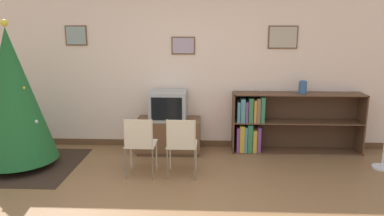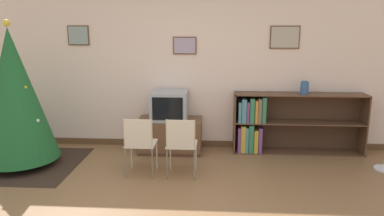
{
  "view_description": "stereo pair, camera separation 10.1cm",
  "coord_description": "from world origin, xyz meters",
  "views": [
    {
      "loc": [
        0.43,
        -3.47,
        2.02
      ],
      "look_at": [
        0.22,
        1.4,
        0.92
      ],
      "focal_mm": 35.0,
      "sensor_mm": 36.0,
      "label": 1
    },
    {
      "loc": [
        0.54,
        -3.46,
        2.02
      ],
      "look_at": [
        0.22,
        1.4,
        0.92
      ],
      "focal_mm": 35.0,
      "sensor_mm": 36.0,
      "label": 2
    }
  ],
  "objects": [
    {
      "name": "wall_back",
      "position": [
        0.0,
        2.58,
        1.35
      ],
      "size": [
        8.71,
        0.11,
        2.7
      ],
      "color": "beige",
      "rests_on": "ground_plane"
    },
    {
      "name": "christmas_tree",
      "position": [
        -2.3,
        1.53,
        1.04
      ],
      "size": [
        1.12,
        1.12,
        2.07
      ],
      "color": "maroon",
      "rests_on": "area_rug"
    },
    {
      "name": "area_rug",
      "position": [
        -2.3,
        1.53,
        0.0
      ],
      "size": [
        1.68,
        1.53,
        0.01
      ],
      "color": "#332319",
      "rests_on": "ground_plane"
    },
    {
      "name": "bookshelf",
      "position": [
        1.49,
        2.35,
        0.47
      ],
      "size": [
        2.04,
        0.36,
        0.95
      ],
      "color": "brown",
      "rests_on": "ground_plane"
    },
    {
      "name": "folding_chair_right",
      "position": [
        0.09,
        1.23,
        0.47
      ],
      "size": [
        0.4,
        0.4,
        0.82
      ],
      "color": "beige",
      "rests_on": "ground_plane"
    },
    {
      "name": "television",
      "position": [
        -0.19,
        2.24,
        0.76
      ],
      "size": [
        0.57,
        0.52,
        0.45
      ],
      "color": "#9E9E99",
      "rests_on": "tv_console"
    },
    {
      "name": "tv_console",
      "position": [
        -0.19,
        2.24,
        0.27
      ],
      "size": [
        1.0,
        0.54,
        0.54
      ],
      "color": "#4C311E",
      "rests_on": "ground_plane"
    },
    {
      "name": "folding_chair_left",
      "position": [
        -0.46,
        1.23,
        0.47
      ],
      "size": [
        0.4,
        0.4,
        0.82
      ],
      "color": "beige",
      "rests_on": "ground_plane"
    },
    {
      "name": "vase",
      "position": [
        1.9,
        2.31,
        1.06
      ],
      "size": [
        0.12,
        0.12,
        0.2
      ],
      "color": "#335684",
      "rests_on": "bookshelf"
    }
  ]
}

